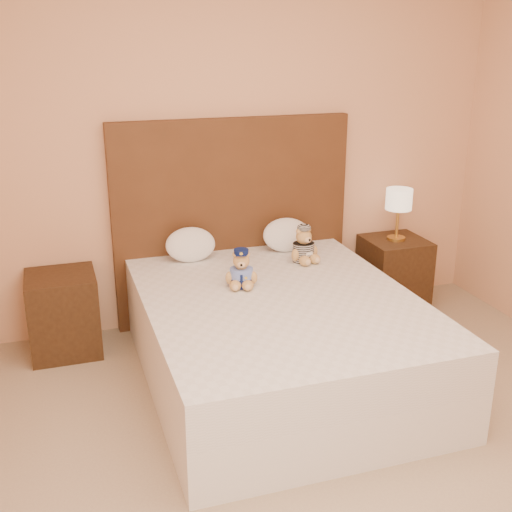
# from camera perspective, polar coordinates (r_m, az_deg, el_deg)

# --- Properties ---
(ground) EXTENTS (4.00, 4.50, 0.00)m
(ground) POSITION_cam_1_polar(r_m,az_deg,el_deg) (3.22, 9.93, -20.78)
(ground) COLOR tan
(ground) RESTS_ON ground
(room_walls) EXTENTS (4.04, 4.52, 2.72)m
(room_walls) POSITION_cam_1_polar(r_m,az_deg,el_deg) (2.90, 7.70, 14.16)
(room_walls) COLOR tan
(room_walls) RESTS_ON ground
(bed) EXTENTS (1.60, 2.00, 0.55)m
(bed) POSITION_cam_1_polar(r_m,az_deg,el_deg) (3.99, 2.09, -7.33)
(bed) COLOR white
(bed) RESTS_ON ground
(headboard) EXTENTS (1.75, 0.08, 1.50)m
(headboard) POSITION_cam_1_polar(r_m,az_deg,el_deg) (4.71, -2.08, 3.10)
(headboard) COLOR #4E2D17
(headboard) RESTS_ON ground
(nightstand_left) EXTENTS (0.45, 0.45, 0.55)m
(nightstand_left) POSITION_cam_1_polar(r_m,az_deg,el_deg) (4.51, -16.73, -4.93)
(nightstand_left) COLOR #3A2512
(nightstand_left) RESTS_ON ground
(nightstand_right) EXTENTS (0.45, 0.45, 0.55)m
(nightstand_right) POSITION_cam_1_polar(r_m,az_deg,el_deg) (5.15, 12.12, -1.46)
(nightstand_right) COLOR #3A2512
(nightstand_right) RESTS_ON ground
(lamp) EXTENTS (0.20, 0.20, 0.40)m
(lamp) POSITION_cam_1_polar(r_m,az_deg,el_deg) (4.99, 12.58, 4.72)
(lamp) COLOR gold
(lamp) RESTS_ON nightstand_right
(teddy_police) EXTENTS (0.26, 0.25, 0.24)m
(teddy_police) POSITION_cam_1_polar(r_m,az_deg,el_deg) (3.99, -1.31, -1.09)
(teddy_police) COLOR tan
(teddy_police) RESTS_ON bed
(teddy_prisoner) EXTENTS (0.27, 0.26, 0.25)m
(teddy_prisoner) POSITION_cam_1_polar(r_m,az_deg,el_deg) (4.44, 4.25, 1.03)
(teddy_prisoner) COLOR tan
(teddy_prisoner) RESTS_ON bed
(pillow_left) EXTENTS (0.35, 0.23, 0.25)m
(pillow_left) POSITION_cam_1_polar(r_m,az_deg,el_deg) (4.48, -5.85, 1.15)
(pillow_left) COLOR white
(pillow_left) RESTS_ON bed
(pillow_right) EXTENTS (0.36, 0.23, 0.25)m
(pillow_right) POSITION_cam_1_polar(r_m,az_deg,el_deg) (4.68, 2.73, 2.03)
(pillow_right) COLOR white
(pillow_right) RESTS_ON bed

